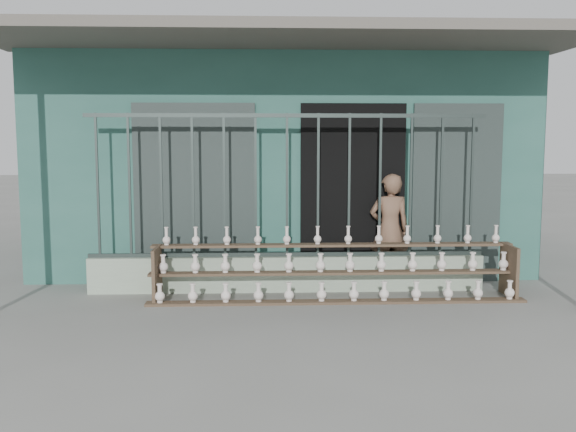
{
  "coord_description": "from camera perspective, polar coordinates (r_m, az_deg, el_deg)",
  "views": [
    {
      "loc": [
        -0.33,
        -6.72,
        1.91
      ],
      "look_at": [
        0.0,
        1.0,
        1.0
      ],
      "focal_mm": 40.0,
      "sensor_mm": 36.0,
      "label": 1
    }
  ],
  "objects": [
    {
      "name": "elderly_woman",
      "position": [
        8.61,
        9.01,
        -1.18
      ],
      "size": [
        0.56,
        0.39,
        1.48
      ],
      "primitive_type": "imported",
      "rotation": [
        0.0,
        0.0,
        3.21
      ],
      "color": "brown",
      "rests_on": "ground"
    },
    {
      "name": "parapet_wall",
      "position": [
        8.2,
        -0.09,
        -5.14
      ],
      "size": [
        5.0,
        0.2,
        0.45
      ],
      "primitive_type": "cube",
      "color": "#9CB097",
      "rests_on": "ground"
    },
    {
      "name": "ground",
      "position": [
        6.99,
        0.35,
        -9.13
      ],
      "size": [
        60.0,
        60.0,
        0.0
      ],
      "primitive_type": "plane",
      "color": "slate"
    },
    {
      "name": "security_fence",
      "position": [
        8.05,
        -0.09,
        2.72
      ],
      "size": [
        5.0,
        0.04,
        1.8
      ],
      "color": "#283330",
      "rests_on": "parapet_wall"
    },
    {
      "name": "shelf_rack",
      "position": [
        7.81,
        4.21,
        -4.74
      ],
      "size": [
        4.5,
        0.68,
        0.85
      ],
      "color": "brown",
      "rests_on": "ground"
    },
    {
      "name": "workshop_building",
      "position": [
        10.96,
        -0.7,
        5.2
      ],
      "size": [
        7.4,
        6.6,
        3.21
      ],
      "color": "#2B5B50",
      "rests_on": "ground"
    }
  ]
}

